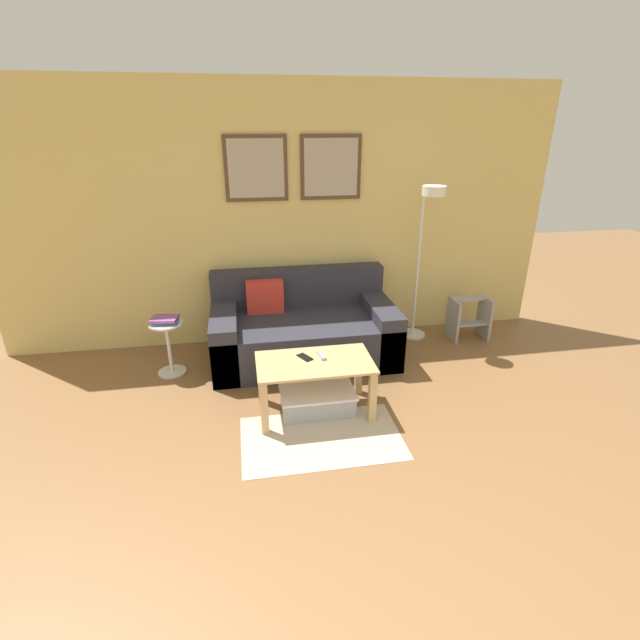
% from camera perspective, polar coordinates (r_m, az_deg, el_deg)
% --- Properties ---
extents(wall_back, '(5.60, 0.09, 2.55)m').
position_cam_1_polar(wall_back, '(4.74, -4.73, 12.44)').
color(wall_back, '#DDC472').
rests_on(wall_back, ground_plane).
extents(area_rug, '(1.18, 0.71, 0.01)m').
position_cam_1_polar(area_rug, '(3.55, 0.19, -14.29)').
color(area_rug, '#C1B299').
rests_on(area_rug, ground_plane).
extents(couch, '(1.75, 0.98, 0.81)m').
position_cam_1_polar(couch, '(4.57, -2.17, -1.19)').
color(couch, '#2D2D38').
rests_on(couch, ground_plane).
extents(coffee_table, '(0.90, 0.51, 0.46)m').
position_cam_1_polar(coffee_table, '(3.65, -0.66, -6.44)').
color(coffee_table, tan).
rests_on(coffee_table, ground_plane).
extents(storage_bin, '(0.60, 0.37, 0.18)m').
position_cam_1_polar(storage_bin, '(3.80, -0.34, -9.80)').
color(storage_bin, '#9EA3A8').
rests_on(storage_bin, ground_plane).
extents(floor_lamp, '(0.28, 0.48, 1.62)m').
position_cam_1_polar(floor_lamp, '(4.73, 12.89, 9.79)').
color(floor_lamp, white).
rests_on(floor_lamp, ground_plane).
extents(side_table, '(0.30, 0.30, 0.51)m').
position_cam_1_polar(side_table, '(4.45, -18.15, -2.74)').
color(side_table, silver).
rests_on(side_table, ground_plane).
extents(book_stack, '(0.25, 0.21, 0.05)m').
position_cam_1_polar(book_stack, '(4.36, -18.49, 0.02)').
color(book_stack, '#335199').
rests_on(book_stack, side_table).
extents(remote_control, '(0.06, 0.15, 0.02)m').
position_cam_1_polar(remote_control, '(3.67, 0.16, -4.35)').
color(remote_control, '#99999E').
rests_on(remote_control, coffee_table).
extents(cell_phone, '(0.13, 0.15, 0.01)m').
position_cam_1_polar(cell_phone, '(3.65, -1.88, -4.61)').
color(cell_phone, black).
rests_on(cell_phone, coffee_table).
extents(step_stool, '(0.39, 0.29, 0.45)m').
position_cam_1_polar(step_stool, '(5.21, 17.86, 0.36)').
color(step_stool, '#99999E').
rests_on(step_stool, ground_plane).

